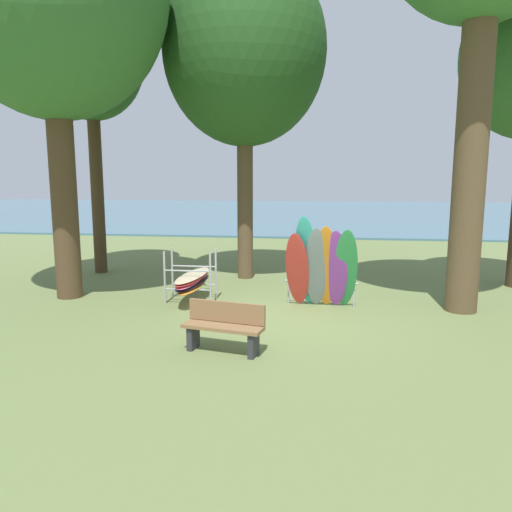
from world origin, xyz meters
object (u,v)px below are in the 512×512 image
at_px(tree_far_left_back, 91,61).
at_px(leaning_board_pile, 321,268).
at_px(tree_mid_behind, 245,52).
at_px(board_storage_rack, 192,280).
at_px(park_bench, 224,326).

relative_size(tree_far_left_back, leaning_board_pile, 3.82).
bearing_deg(leaning_board_pile, tree_far_left_back, 153.35).
distance_m(tree_mid_behind, board_storage_rack, 6.62).
height_order(leaning_board_pile, board_storage_rack, leaning_board_pile).
relative_size(board_storage_rack, park_bench, 1.46).
xyz_separation_m(tree_mid_behind, leaning_board_pile, (2.23, -3.24, -5.45)).
height_order(tree_mid_behind, leaning_board_pile, tree_mid_behind).
distance_m(board_storage_rack, park_bench, 3.59).
relative_size(tree_mid_behind, board_storage_rack, 4.26).
bearing_deg(board_storage_rack, tree_far_left_back, 140.36).
bearing_deg(tree_mid_behind, park_bench, -84.48).
relative_size(tree_mid_behind, leaning_board_pile, 4.20).
distance_m(leaning_board_pile, park_bench, 3.44).
xyz_separation_m(tree_mid_behind, tree_far_left_back, (-4.63, 0.20, -0.06)).
xyz_separation_m(tree_far_left_back, leaning_board_pile, (6.86, -3.44, -5.39)).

